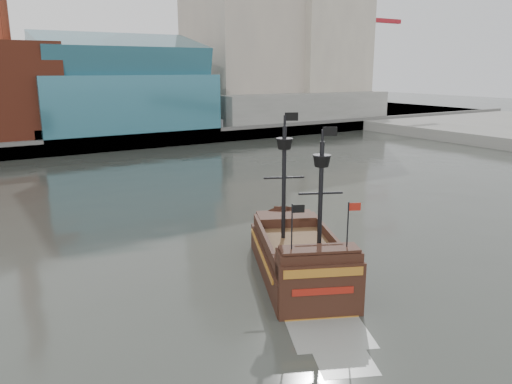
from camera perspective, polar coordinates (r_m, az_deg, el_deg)
ground at (r=28.00m, az=11.25°, el=-14.16°), size 400.00×400.00×0.00m
promenade_far at (r=111.72m, az=-23.04°, el=6.65°), size 220.00×60.00×2.00m
seawall at (r=82.90m, az=-19.68°, el=4.98°), size 220.00×1.00×2.60m
skyline at (r=105.35m, az=-20.67°, el=19.37°), size 149.00×45.00×62.00m
crane_a at (r=138.50m, az=12.40°, el=16.15°), size 22.50×4.00×32.25m
crane_b at (r=152.25m, az=12.31°, el=14.59°), size 19.10×4.00×26.25m
pirate_ship at (r=32.40m, az=4.99°, el=-7.95°), size 10.17×15.38×11.14m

